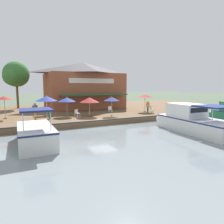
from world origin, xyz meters
The scene contains 19 objects.
ground_plane centered at (0.00, 0.00, 0.00)m, with size 220.00×220.00×0.00m, color #4C5B47.
quay_deck centered at (-11.00, 0.00, 0.30)m, with size 22.00×56.00×0.60m, color brown.
quay_edge_fender centered at (-0.10, 0.00, 0.65)m, with size 0.20×50.40×0.10m, color #2D2D33.
waterfront_restaurant centered at (-13.56, 2.72, 4.35)m, with size 10.13×12.32×7.37m.
patio_umbrella_mid_patio_left centered at (-4.21, 8.39, 2.80)m, with size 2.18×2.18×2.44m.
patio_umbrella_far_corner centered at (-6.00, -8.81, 2.85)m, with size 1.90×1.90×2.48m.
patio_umbrella_by_entrance centered at (-3.59, 0.02, 2.52)m, with size 2.29×2.29×2.25m.
patio_umbrella_back_row centered at (-4.83, -2.33, 2.56)m, with size 2.09×2.09×2.25m.
patio_umbrella_mid_patio_right centered at (-3.00, -4.90, 2.84)m, with size 2.23×2.23×2.53m.
patio_umbrella_near_quay_edge centered at (-2.59, 2.42, 2.63)m, with size 1.86×1.86×2.30m.
cafe_chair_under_first_umbrella centered at (-3.75, -1.47, 1.08)m, with size 0.57×0.57×0.85m.
cafe_chair_back_row_seat centered at (-5.56, 3.67, 1.08)m, with size 0.47×0.47×0.85m.
cafe_chair_facing_river centered at (-3.76, 9.23, 1.08)m, with size 0.47×0.47×0.85m.
person_near_entrance centered at (-3.30, -6.02, 1.76)m, with size 0.51×0.51×1.82m.
person_mid_patio centered at (-3.64, -4.54, 1.68)m, with size 0.48×0.48×1.71m.
person_at_quay_edge centered at (-2.92, 7.93, 1.59)m, with size 0.45×0.45×1.59m.
motorboat_mid_row centered at (5.42, 6.30, 0.98)m, with size 8.69×3.32×2.48m.
motorboat_far_downstream centered at (3.43, -6.76, 0.80)m, with size 6.26×2.36×2.60m.
tree_downstream_bank centered at (-16.83, -7.36, 5.89)m, with size 4.18×3.98×7.40m.
Camera 1 is at (18.33, -8.11, 4.05)m, focal length 32.00 mm.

